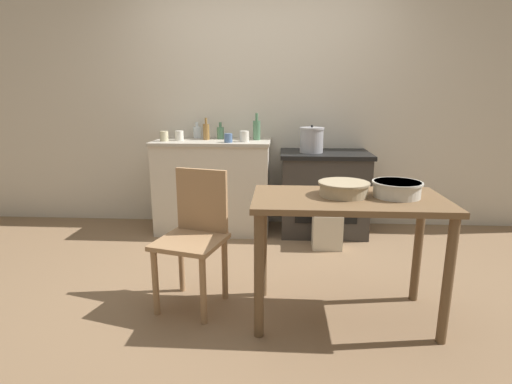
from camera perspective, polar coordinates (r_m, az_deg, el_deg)
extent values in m
plane|color=#896B4C|center=(2.98, -0.56, -13.37)|extent=(14.00, 14.00, 0.00)
cube|color=beige|center=(4.24, 0.97, 12.57)|extent=(8.00, 0.07, 2.55)
cube|color=beige|center=(4.08, -6.07, 0.69)|extent=(1.12, 0.57, 0.89)
cube|color=#B6AD9C|center=(4.00, -6.24, 7.14)|extent=(1.15, 0.60, 0.03)
cube|color=#38332D|center=(4.05, 9.60, -0.35)|extent=(0.83, 0.58, 0.78)
cube|color=black|center=(3.97, 9.83, 5.37)|extent=(0.87, 0.62, 0.04)
cube|color=black|center=(3.78, 10.02, -2.10)|extent=(0.58, 0.01, 0.33)
cube|color=brown|center=(2.40, 13.09, -1.12)|extent=(1.12, 0.58, 0.03)
cylinder|color=brown|center=(2.28, 0.42, -12.00)|extent=(0.06, 0.06, 0.74)
cylinder|color=brown|center=(2.45, 25.71, -11.49)|extent=(0.06, 0.06, 0.74)
cylinder|color=brown|center=(2.72, 0.99, -7.55)|extent=(0.06, 0.06, 0.74)
cylinder|color=brown|center=(2.87, 22.12, -7.47)|extent=(0.06, 0.06, 0.74)
cube|color=#A87F56|center=(2.59, -9.40, -7.02)|extent=(0.49, 0.49, 0.03)
cube|color=#A87F56|center=(2.68, -7.74, -1.18)|extent=(0.36, 0.12, 0.42)
cylinder|color=#A87F56|center=(2.63, -14.18, -12.43)|extent=(0.04, 0.04, 0.43)
cylinder|color=#A87F56|center=(2.48, -7.56, -13.79)|extent=(0.04, 0.04, 0.43)
cylinder|color=#A87F56|center=(2.89, -10.60, -9.83)|extent=(0.04, 0.04, 0.43)
cylinder|color=#A87F56|center=(2.75, -4.48, -10.85)|extent=(0.04, 0.04, 0.43)
cube|color=beige|center=(3.68, 10.12, -5.53)|extent=(0.26, 0.18, 0.32)
cylinder|color=#A8A8AD|center=(3.90, 7.94, 7.22)|extent=(0.22, 0.22, 0.22)
cylinder|color=#A8A8AD|center=(3.89, 8.00, 8.98)|extent=(0.24, 0.24, 0.02)
sphere|color=black|center=(3.89, 8.01, 9.30)|extent=(0.02, 0.02, 0.02)
cylinder|color=tan|center=(2.42, 12.41, 0.45)|extent=(0.28, 0.28, 0.08)
cylinder|color=tan|center=(2.41, 12.46, 1.27)|extent=(0.30, 0.30, 0.01)
cylinder|color=silver|center=(2.48, 19.48, 0.38)|extent=(0.27, 0.27, 0.09)
cylinder|color=beige|center=(2.47, 19.55, 1.28)|extent=(0.29, 0.29, 0.01)
cylinder|color=olive|center=(4.05, -7.12, 8.52)|extent=(0.06, 0.06, 0.16)
cylinder|color=olive|center=(4.04, -7.17, 10.05)|extent=(0.02, 0.02, 0.06)
cylinder|color=silver|center=(4.22, -8.40, 8.43)|extent=(0.08, 0.08, 0.12)
cylinder|color=silver|center=(4.21, -8.44, 9.54)|extent=(0.03, 0.03, 0.05)
cylinder|color=#517F5B|center=(4.11, -5.10, 8.40)|extent=(0.07, 0.07, 0.12)
cylinder|color=#517F5B|center=(4.10, -5.13, 9.57)|extent=(0.03, 0.03, 0.05)
cylinder|color=#517F5B|center=(4.00, 0.10, 8.80)|extent=(0.07, 0.07, 0.19)
cylinder|color=#517F5B|center=(3.99, 0.10, 10.68)|extent=(0.03, 0.03, 0.07)
cylinder|color=silver|center=(3.85, -1.69, 7.95)|extent=(0.09, 0.09, 0.10)
cylinder|color=beige|center=(4.00, -12.99, 7.78)|extent=(0.08, 0.08, 0.10)
cylinder|color=silver|center=(4.02, -10.90, 7.91)|extent=(0.08, 0.08, 0.09)
cylinder|color=#4C6B99|center=(3.80, -3.98, 7.70)|extent=(0.08, 0.08, 0.08)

